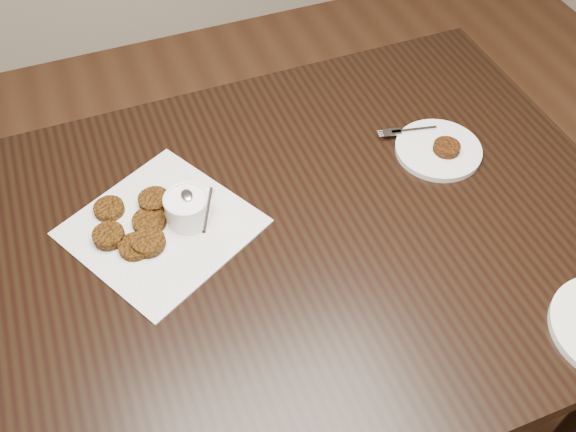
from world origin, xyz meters
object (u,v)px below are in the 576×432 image
(table, at_px, (259,345))
(sauce_ramekin, at_px, (186,197))
(napkin, at_px, (162,227))
(plate_with_patty, at_px, (439,147))

(table, distance_m, sauce_ramekin, 0.46)
(napkin, relative_size, plate_with_patty, 1.67)
(sauce_ramekin, distance_m, plate_with_patty, 0.54)
(sauce_ramekin, bearing_deg, plate_with_patty, -1.14)
(table, xyz_separation_m, napkin, (-0.14, 0.10, 0.38))
(sauce_ramekin, height_order, plate_with_patty, sauce_ramekin)
(table, distance_m, plate_with_patty, 0.60)
(plate_with_patty, bearing_deg, napkin, 179.02)
(plate_with_patty, bearing_deg, table, -168.39)
(sauce_ramekin, xyz_separation_m, plate_with_patty, (0.53, -0.01, -0.05))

